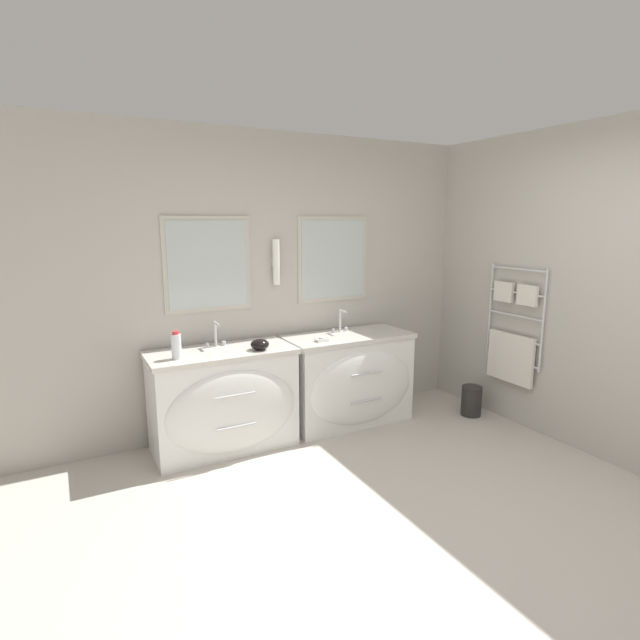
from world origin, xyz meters
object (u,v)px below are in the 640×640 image
at_px(vanity_left, 224,400).
at_px(amenity_bowl, 260,344).
at_px(vanity_right, 349,379).
at_px(toiletry_bottle, 176,346).
at_px(waste_bin, 471,400).

relative_size(vanity_left, amenity_bowl, 7.82).
distance_m(vanity_right, amenity_bowl, 1.02).
xyz_separation_m(toiletry_bottle, waste_bin, (2.68, -0.36, -0.78)).
bearing_deg(amenity_bowl, vanity_right, 6.12).
bearing_deg(toiletry_bottle, waste_bin, -7.76).
height_order(vanity_left, vanity_right, same).
xyz_separation_m(vanity_right, amenity_bowl, (-0.91, -0.10, 0.45)).
bearing_deg(vanity_right, waste_bin, -20.48).
distance_m(vanity_left, waste_bin, 2.37).
relative_size(toiletry_bottle, waste_bin, 0.74).
distance_m(vanity_left, amenity_bowl, 0.54).
bearing_deg(waste_bin, vanity_right, 159.52).
height_order(vanity_right, waste_bin, vanity_right).
relative_size(vanity_right, toiletry_bottle, 5.46).
xyz_separation_m(vanity_left, vanity_right, (1.19, 0.00, 0.00)).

